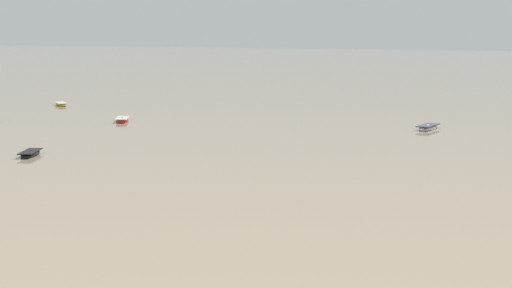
{
  "coord_description": "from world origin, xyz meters",
  "views": [
    {
      "loc": [
        37.76,
        -17.57,
        10.34
      ],
      "look_at": [
        9.18,
        39.06,
        0.6
      ],
      "focal_mm": 51.47,
      "sensor_mm": 36.0,
      "label": 1
    }
  ],
  "objects_px": {
    "rowboat_moored_1": "(61,104)",
    "rowboat_moored_5": "(30,154)",
    "rowboat_moored_2": "(122,120)",
    "rowboat_moored_4": "(428,128)"
  },
  "relations": [
    {
      "from": "rowboat_moored_2",
      "to": "rowboat_moored_4",
      "type": "bearing_deg",
      "value": -106.48
    },
    {
      "from": "rowboat_moored_4",
      "to": "rowboat_moored_5",
      "type": "distance_m",
      "value": 41.12
    },
    {
      "from": "rowboat_moored_1",
      "to": "rowboat_moored_4",
      "type": "relative_size",
      "value": 0.89
    },
    {
      "from": "rowboat_moored_2",
      "to": "rowboat_moored_1",
      "type": "bearing_deg",
      "value": 27.75
    },
    {
      "from": "rowboat_moored_2",
      "to": "rowboat_moored_4",
      "type": "height_order",
      "value": "rowboat_moored_4"
    },
    {
      "from": "rowboat_moored_1",
      "to": "rowboat_moored_2",
      "type": "distance_m",
      "value": 22.24
    },
    {
      "from": "rowboat_moored_4",
      "to": "rowboat_moored_5",
      "type": "height_order",
      "value": "rowboat_moored_4"
    },
    {
      "from": "rowboat_moored_2",
      "to": "rowboat_moored_4",
      "type": "xyz_separation_m",
      "value": [
        33.45,
        9.21,
        0.01
      ]
    },
    {
      "from": "rowboat_moored_1",
      "to": "rowboat_moored_5",
      "type": "distance_m",
      "value": 43.31
    },
    {
      "from": "rowboat_moored_1",
      "to": "rowboat_moored_5",
      "type": "height_order",
      "value": "rowboat_moored_1"
    }
  ]
}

